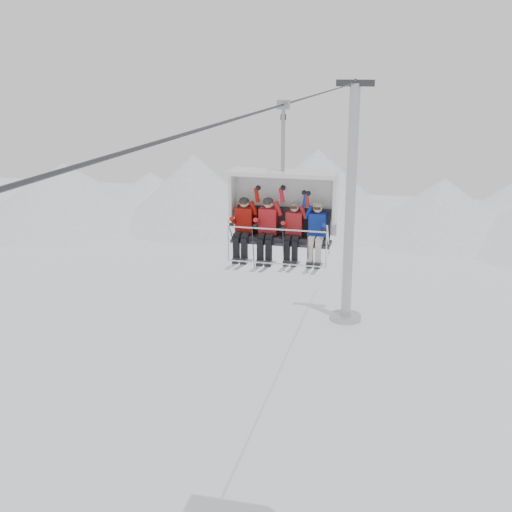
% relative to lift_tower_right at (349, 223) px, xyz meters
% --- Properties ---
extents(ridgeline, '(72.00, 21.00, 7.00)m').
position_rel_lift_tower_right_xyz_m(ridgeline, '(-1.58, 20.05, -2.94)').
color(ridgeline, white).
rests_on(ridgeline, ground).
extents(lift_tower_right, '(2.00, 1.80, 13.48)m').
position_rel_lift_tower_right_xyz_m(lift_tower_right, '(0.00, 0.00, 0.00)').
color(lift_tower_right, '#A5A7AC').
rests_on(lift_tower_right, ground).
extents(haul_cable, '(0.06, 50.00, 0.06)m').
position_rel_lift_tower_right_xyz_m(haul_cable, '(0.00, -22.00, 7.52)').
color(haul_cable, '#303035').
rests_on(haul_cable, lift_tower_left).
extents(chairlift_carrier, '(2.74, 1.17, 3.98)m').
position_rel_lift_tower_right_xyz_m(chairlift_carrier, '(0.00, -19.03, 4.97)').
color(chairlift_carrier, black).
rests_on(chairlift_carrier, haul_cable).
extents(skier_far_left, '(0.45, 1.69, 1.75)m').
position_rel_lift_tower_right_xyz_m(skier_far_left, '(-0.98, -19.34, 4.47)').
color(skier_far_left, '#A41109').
rests_on(skier_far_left, chairlift_carrier).
extents(skier_center_left, '(0.46, 1.69, 1.79)m').
position_rel_lift_tower_right_xyz_m(skier_center_left, '(-0.35, -19.33, 4.48)').
color(skier_center_left, red).
rests_on(skier_center_left, chairlift_carrier).
extents(skier_center_right, '(0.42, 1.69, 1.66)m').
position_rel_lift_tower_right_xyz_m(skier_center_right, '(0.33, -19.34, 4.44)').
color(skier_center_right, '#AB1D1F').
rests_on(skier_center_right, chairlift_carrier).
extents(skier_far_right, '(0.42, 1.69, 1.67)m').
position_rel_lift_tower_right_xyz_m(skier_far_right, '(0.93, -19.34, 4.44)').
color(skier_far_right, navy).
rests_on(skier_far_right, chairlift_carrier).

